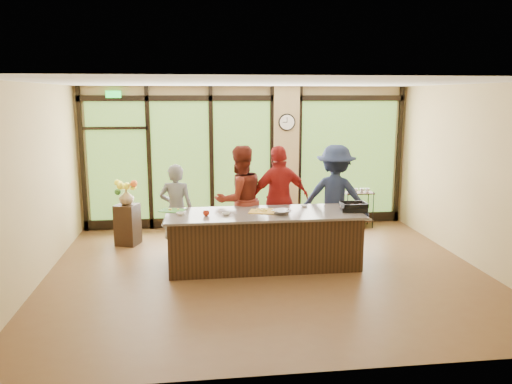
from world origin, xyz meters
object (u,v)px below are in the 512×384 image
object	(u,v)px
cook_left	(176,210)
bar_cart	(358,204)
roasting_pan	(354,209)
cook_right	(335,197)
island_base	(264,241)
flower_stand	(128,225)

from	to	relation	value
cook_left	bar_cart	bearing A→B (deg)	-148.80
roasting_pan	bar_cart	size ratio (longest dim) A/B	0.49
cook_left	cook_right	xyz separation A→B (m)	(2.90, 0.05, 0.14)
island_base	bar_cart	world-z (taller)	island_base
bar_cart	cook_left	bearing A→B (deg)	-159.95
flower_stand	bar_cart	size ratio (longest dim) A/B	0.92
cook_left	roasting_pan	xyz separation A→B (m)	(2.95, -0.87, 0.14)
island_base	flower_stand	world-z (taller)	island_base
cook_left	flower_stand	size ratio (longest dim) A/B	2.10
cook_left	roasting_pan	bearing A→B (deg)	174.01
island_base	bar_cart	bearing A→B (deg)	43.53
cook_left	cook_right	world-z (taller)	cook_right
bar_cart	island_base	bearing A→B (deg)	-137.21
roasting_pan	flower_stand	bearing A→B (deg)	166.58
island_base	flower_stand	distance (m)	2.86
cook_left	roasting_pan	distance (m)	3.08
bar_cart	cook_right	bearing A→B (deg)	-124.12
roasting_pan	bar_cart	xyz separation A→B (m)	(0.87, 2.32, -0.45)
island_base	bar_cart	distance (m)	3.27
island_base	roasting_pan	world-z (taller)	roasting_pan
flower_stand	cook_left	bearing A→B (deg)	-17.61
cook_right	flower_stand	world-z (taller)	cook_right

